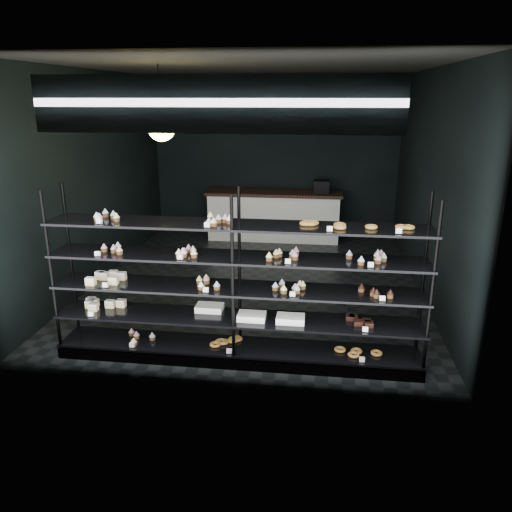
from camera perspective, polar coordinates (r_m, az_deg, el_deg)
name	(u,v)px	position (r m, az deg, el deg)	size (l,w,h in m)	color
room	(256,181)	(7.52, 0.03, 8.53)	(5.01, 6.01, 3.20)	black
display_shelf	(235,307)	(5.45, -2.44, -5.86)	(4.00, 0.50, 1.91)	black
signage	(213,104)	(4.54, -4.90, 16.90)	(3.30, 0.05, 0.50)	#0F0D43
pendant_lamp	(161,127)	(6.40, -10.78, 14.25)	(0.34, 0.34, 0.90)	black
service_counter	(274,215)	(10.17, 2.12, 4.69)	(2.72, 0.65, 1.23)	white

